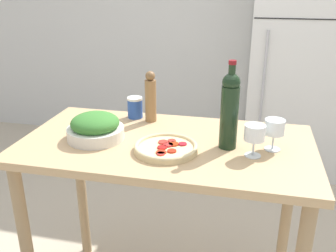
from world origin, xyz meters
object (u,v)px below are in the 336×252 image
object	(u,v)px
salad_bowl	(95,128)
salt_canister	(135,107)
wine_glass_near	(255,134)
wine_bottle	(230,109)
homemade_pizza	(166,148)
pepper_mill	(151,98)
refrigerator	(297,65)
wine_glass_far	(274,128)

from	to	relation	value
salad_bowl	salt_canister	xyz separation A→B (m)	(0.09, 0.31, 0.00)
wine_glass_near	salt_canister	world-z (taller)	wine_glass_near
wine_bottle	salad_bowl	size ratio (longest dim) A/B	1.47
homemade_pizza	salt_canister	distance (m)	0.44
pepper_mill	homemade_pizza	world-z (taller)	pepper_mill
homemade_pizza	wine_bottle	bearing A→B (deg)	20.81
wine_glass_near	wine_bottle	bearing A→B (deg)	150.45
refrigerator	pepper_mill	size ratio (longest dim) A/B	7.25
salad_bowl	wine_bottle	bearing A→B (deg)	3.76
wine_glass_near	wine_glass_far	distance (m)	0.11
refrigerator	wine_glass_near	distance (m)	1.94
wine_glass_near	pepper_mill	distance (m)	0.59
refrigerator	wine_glass_near	world-z (taller)	refrigerator
wine_glass_near	salt_canister	bearing A→B (deg)	151.37
pepper_mill	homemade_pizza	bearing A→B (deg)	-64.82
homemade_pizza	wine_glass_far	bearing A→B (deg)	14.59
wine_glass_far	salad_bowl	distance (m)	0.77
refrigerator	salad_bowl	size ratio (longest dim) A/B	7.31
wine_bottle	wine_glass_far	world-z (taller)	wine_bottle
salad_bowl	homemade_pizza	xyz separation A→B (m)	(0.34, -0.06, -0.04)
refrigerator	pepper_mill	world-z (taller)	refrigerator
refrigerator	pepper_mill	bearing A→B (deg)	-117.93
wine_bottle	salt_canister	distance (m)	0.57
refrigerator	salt_canister	xyz separation A→B (m)	(-0.94, -1.58, 0.07)
pepper_mill	homemade_pizza	size ratio (longest dim) A/B	0.96
salad_bowl	refrigerator	bearing A→B (deg)	61.24
pepper_mill	salad_bowl	size ratio (longest dim) A/B	1.01
refrigerator	wine_glass_far	size ratio (longest dim) A/B	13.86
refrigerator	wine_bottle	size ratio (longest dim) A/B	4.98
homemade_pizza	salt_canister	xyz separation A→B (m)	(-0.25, 0.36, 0.04)
wine_bottle	wine_glass_far	distance (m)	0.20
wine_glass_near	refrigerator	bearing A→B (deg)	79.78
wine_glass_far	homemade_pizza	distance (m)	0.45
wine_glass_far	homemade_pizza	world-z (taller)	wine_glass_far
wine_bottle	salt_canister	xyz separation A→B (m)	(-0.49, 0.27, -0.12)
wine_bottle	wine_glass_near	xyz separation A→B (m)	(0.11, -0.06, -0.08)
wine_glass_far	salt_canister	xyz separation A→B (m)	(-0.68, 0.25, -0.04)
homemade_pizza	salt_canister	world-z (taller)	salt_canister
salad_bowl	salt_canister	size ratio (longest dim) A/B	2.35
refrigerator	homemade_pizza	world-z (taller)	refrigerator
refrigerator	salad_bowl	world-z (taller)	refrigerator
wine_bottle	refrigerator	bearing A→B (deg)	76.25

